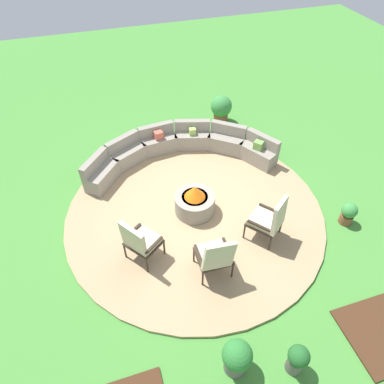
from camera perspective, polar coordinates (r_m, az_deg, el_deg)
The scene contains 11 objects.
ground_plane at distance 7.78m, azimuth 0.44°, elevation -3.36°, with size 24.00×24.00×0.00m, color #478C38.
patio_circle at distance 7.75m, azimuth 0.44°, elevation -3.21°, with size 5.67×5.67×0.06m, color tan.
fire_pit at distance 7.53m, azimuth 0.46°, elevation -1.61°, with size 0.87×0.87×0.72m.
curved_stone_bench at distance 8.92m, azimuth -2.17°, elevation 7.06°, with size 4.77×1.98×0.73m.
lounge_chair_front_left at distance 6.55m, azimuth -8.61°, elevation -7.88°, with size 0.79×0.82×1.10m.
lounge_chair_front_right at distance 6.31m, azimuth 3.84°, elevation -10.37°, with size 0.63×0.58×1.07m.
lounge_chair_back_left at distance 6.99m, azimuth 12.66°, elevation -4.33°, with size 0.84×0.86×1.11m.
potted_plant_0 at distance 10.41m, azimuth 4.83°, elevation 13.59°, with size 0.61×0.61×0.82m.
potted_plant_1 at distance 5.95m, azimuth 16.91°, elevation -24.77°, with size 0.33×0.33×0.64m.
potted_plant_2 at distance 5.73m, azimuth 7.38°, elevation -25.32°, with size 0.46×0.46×0.72m.
potted_plant_3 at distance 8.08m, azimuth 24.31°, elevation -3.17°, with size 0.33×0.33×0.54m.
Camera 1 is at (-1.63, -4.98, 5.75)m, focal length 32.47 mm.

